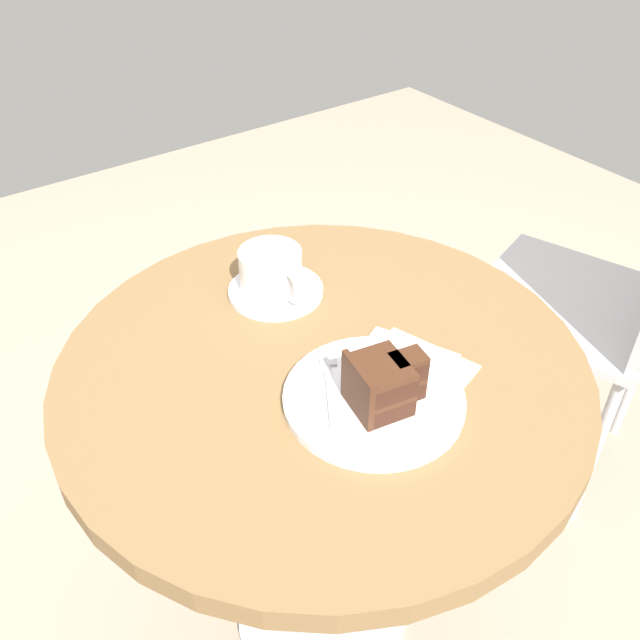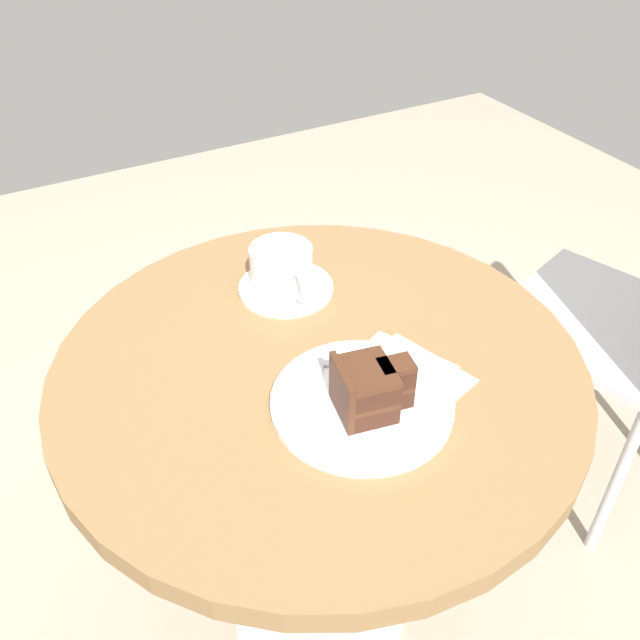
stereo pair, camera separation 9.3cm
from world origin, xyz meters
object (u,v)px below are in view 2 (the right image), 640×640
(teaspoon, at_px, (262,275))
(napkin, at_px, (400,378))
(fork, at_px, (320,377))
(cake_slice, at_px, (368,389))
(saucer, at_px, (286,288))
(cake_plate, at_px, (362,403))
(coffee_cup, at_px, (282,267))

(teaspoon, bearing_deg, napkin, -137.60)
(fork, relative_size, napkin, 0.68)
(cake_slice, xyz_separation_m, fork, (-0.08, -0.03, -0.03))
(saucer, bearing_deg, cake_plate, -5.72)
(cake_plate, xyz_separation_m, fork, (-0.06, -0.03, 0.01))
(teaspoon, distance_m, cake_plate, 0.31)
(coffee_cup, relative_size, cake_slice, 1.27)
(teaspoon, distance_m, cake_slice, 0.33)
(coffee_cup, bearing_deg, cake_plate, -4.84)
(teaspoon, bearing_deg, saucer, -122.32)
(napkin, bearing_deg, cake_slice, -64.42)
(fork, distance_m, napkin, 0.11)
(cake_slice, relative_size, fork, 0.78)
(saucer, distance_m, cake_slice, 0.29)
(coffee_cup, xyz_separation_m, cake_slice, (0.29, -0.03, 0.00))
(napkin, bearing_deg, cake_plate, -75.28)
(cake_plate, height_order, fork, fork)
(saucer, distance_m, coffee_cup, 0.04)
(napkin, bearing_deg, teaspoon, -167.68)
(cake_slice, relative_size, napkin, 0.54)
(saucer, relative_size, fork, 1.13)
(cake_slice, bearing_deg, teaspoon, 178.47)
(cake_slice, bearing_deg, fork, -161.62)
(saucer, relative_size, teaspoon, 1.45)
(cake_plate, bearing_deg, cake_slice, -10.28)
(coffee_cup, xyz_separation_m, napkin, (0.26, 0.05, -0.04))
(teaspoon, xyz_separation_m, cake_plate, (0.31, -0.01, -0.00))
(teaspoon, relative_size, fork, 0.78)
(coffee_cup, height_order, cake_plate, coffee_cup)
(coffee_cup, xyz_separation_m, teaspoon, (-0.04, -0.02, -0.03))
(cake_plate, distance_m, cake_slice, 0.04)
(saucer, height_order, teaspoon, teaspoon)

